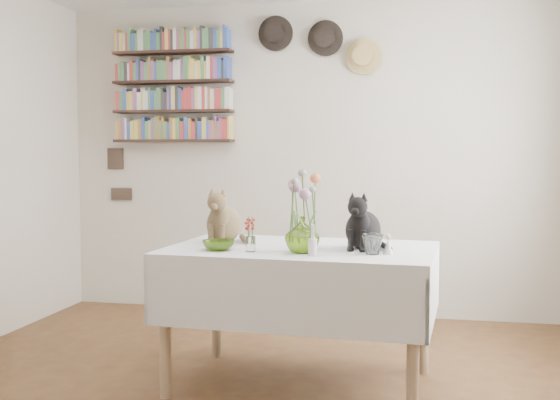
% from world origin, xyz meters
% --- Properties ---
extents(room, '(4.08, 4.58, 2.58)m').
position_xyz_m(room, '(0.00, 0.00, 1.25)').
color(room, brown).
rests_on(room, ground).
extents(dining_table, '(1.51, 1.02, 0.78)m').
position_xyz_m(dining_table, '(0.27, 0.49, 0.59)').
color(dining_table, white).
rests_on(dining_table, room).
extents(tabby_cat, '(0.23, 0.29, 0.33)m').
position_xyz_m(tabby_cat, '(-0.21, 0.61, 0.95)').
color(tabby_cat, olive).
rests_on(tabby_cat, dining_table).
extents(black_cat, '(0.26, 0.30, 0.32)m').
position_xyz_m(black_cat, '(0.61, 0.50, 0.94)').
color(black_cat, black).
rests_on(black_cat, dining_table).
extents(flower_vase, '(0.23, 0.23, 0.19)m').
position_xyz_m(flower_vase, '(0.31, 0.28, 0.88)').
color(flower_vase, '#A2CC43').
rests_on(flower_vase, dining_table).
extents(green_bowl, '(0.22, 0.22, 0.05)m').
position_xyz_m(green_bowl, '(-0.14, 0.28, 0.81)').
color(green_bowl, '#A2CC43').
rests_on(green_bowl, dining_table).
extents(drinking_glass, '(0.15, 0.15, 0.11)m').
position_xyz_m(drinking_glass, '(0.68, 0.30, 0.83)').
color(drinking_glass, white).
rests_on(drinking_glass, dining_table).
extents(candlestick, '(0.04, 0.04, 0.16)m').
position_xyz_m(candlestick, '(0.39, 0.17, 0.84)').
color(candlestick, white).
rests_on(candlestick, dining_table).
extents(berry_jar, '(0.05, 0.05, 0.20)m').
position_xyz_m(berry_jar, '(0.04, 0.27, 0.87)').
color(berry_jar, white).
rests_on(berry_jar, dining_table).
extents(porcelain_figurine, '(0.06, 0.06, 0.11)m').
position_xyz_m(porcelain_figurine, '(0.76, 0.32, 0.83)').
color(porcelain_figurine, white).
rests_on(porcelain_figurine, dining_table).
extents(flower_bouquet, '(0.17, 0.13, 0.39)m').
position_xyz_m(flower_bouquet, '(0.32, 0.29, 1.12)').
color(flower_bouquet, '#4C7233').
rests_on(flower_bouquet, flower_vase).
extents(bookshelf_unit, '(1.00, 0.16, 0.91)m').
position_xyz_m(bookshelf_unit, '(-1.10, 2.16, 1.84)').
color(bookshelf_unit, '#311D16').
rests_on(bookshelf_unit, room).
extents(wall_hats, '(0.98, 0.09, 0.48)m').
position_xyz_m(wall_hats, '(0.12, 2.19, 2.17)').
color(wall_hats, black).
rests_on(wall_hats, room).
extents(wall_art_plaques, '(0.21, 0.02, 0.44)m').
position_xyz_m(wall_art_plaques, '(-1.63, 2.23, 1.12)').
color(wall_art_plaques, '#38281E').
rests_on(wall_art_plaques, room).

